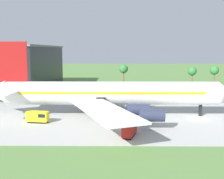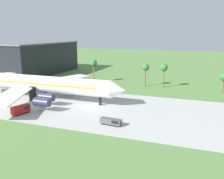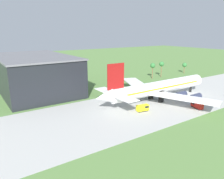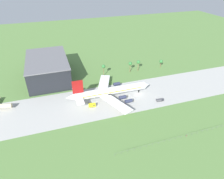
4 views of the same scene
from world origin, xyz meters
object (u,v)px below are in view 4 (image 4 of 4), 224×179
jet_airliner (110,91)px  fuel_truck (160,100)px  no_stopping_sign (186,136)px  catering_van (92,105)px  baggage_tug (124,107)px  terminal_building (48,68)px

jet_airliner → fuel_truck: bearing=-25.4°
fuel_truck → no_stopping_sign: 41.08m
fuel_truck → catering_van: bearing=169.9°
baggage_tug → no_stopping_sign: size_ratio=3.84×
jet_airliner → fuel_truck: 40.83m
catering_van → no_stopping_sign: bearing=-46.0°
fuel_truck → no_stopping_sign: (-5.03, -40.77, 0.02)m
fuel_truck → terminal_building: 107.50m
jet_airliner → catering_van: bearing=-155.4°
jet_airliner → terminal_building: size_ratio=1.16×
baggage_tug → catering_van: size_ratio=1.13×
fuel_truck → catering_van: size_ratio=1.14×
jet_airliner → no_stopping_sign: size_ratio=42.12×
baggage_tug → terminal_building: 86.79m
no_stopping_sign → terminal_building: bearing=125.0°
no_stopping_sign → terminal_building: 134.34m
no_stopping_sign → terminal_building: size_ratio=0.03×
fuel_truck → catering_van: catering_van is taller
catering_van → jet_airliner: bearing=24.6°
jet_airliner → baggage_tug: 19.63m
jet_airliner → no_stopping_sign: (31.57, -58.12, -5.16)m
baggage_tug → fuel_truck: 31.32m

